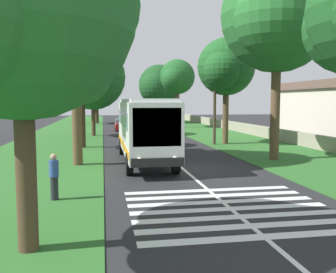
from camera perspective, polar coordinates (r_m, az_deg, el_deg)
name	(u,v)px	position (r m, az deg, el deg)	size (l,w,h in m)	color
ground	(185,170)	(20.02, 2.50, -5.06)	(160.00, 160.00, 0.00)	#262628
grass_verge_left	(57,142)	(34.66, -16.34, -0.84)	(120.00, 8.00, 0.04)	#2D6628
grass_verge_right	(235,139)	(36.59, 10.09, -0.39)	(120.00, 8.00, 0.04)	#2D6628
centre_line	(150,141)	(34.69, -2.76, -0.65)	(110.00, 0.16, 0.01)	silver
coach_bus	(144,126)	(22.45, -3.62, 1.58)	(11.16, 2.62, 3.73)	white
zebra_crossing	(230,209)	(13.17, 9.36, -10.63)	(5.85, 6.80, 0.01)	silver
trailing_car_0	(160,129)	(40.25, -1.25, 1.13)	(4.30, 1.78, 1.43)	black
trailing_car_1	(122,125)	(47.29, -6.89, 1.71)	(4.30, 1.78, 1.43)	#B21E1E
trailing_car_2	(144,121)	(55.96, -3.67, 2.29)	(4.30, 1.78, 1.43)	black
trailing_minibus_0	(138,113)	(64.90, -4.55, 3.48)	(6.00, 2.14, 2.53)	silver
roadside_tree_left_0	(95,84)	(62.75, -10.90, 7.72)	(8.83, 7.36, 10.19)	#3D2D1E
roadside_tree_left_1	(70,7)	(22.37, -14.46, 18.35)	(8.75, 7.23, 12.50)	brown
roadside_tree_left_2	(79,77)	(30.02, -13.19, 8.75)	(5.71, 4.63, 7.90)	#3D2D1E
roadside_tree_left_3	(91,79)	(40.27, -11.44, 8.47)	(7.85, 6.71, 9.38)	#4C3826
roadside_tree_left_4	(15,12)	(9.86, -21.93, 16.91)	(6.77, 5.38, 8.48)	#4C3826
roadside_tree_right_0	(158,86)	(63.20, -1.51, 7.51)	(8.30, 6.92, 9.61)	#3D2D1E
roadside_tree_right_1	(225,68)	(32.39, 8.52, 10.09)	(5.59, 4.79, 8.83)	brown
roadside_tree_right_2	(274,19)	(24.51, 15.62, 16.57)	(8.22, 6.75, 12.02)	brown
roadside_tree_right_3	(176,78)	(51.98, 1.27, 8.76)	(5.73, 4.71, 9.22)	brown
utility_pole	(215,98)	(31.46, 7.03, 5.72)	(0.24, 1.40, 7.34)	#473828
roadside_wall	(250,129)	(42.41, 12.14, 1.10)	(70.00, 0.40, 1.07)	#9E937F
pedestrian	(54,176)	(14.39, -16.73, -5.72)	(0.34, 0.34, 1.69)	#26262D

